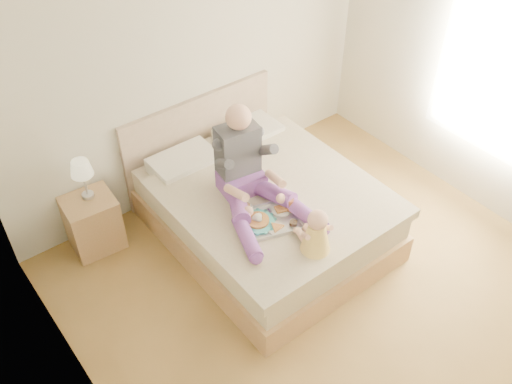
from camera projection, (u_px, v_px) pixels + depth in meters
room at (367, 158)px, 3.91m from camera, size 4.02×4.22×2.71m
bed at (260, 206)px, 5.30m from camera, size 1.70×2.18×1.00m
nightstand at (93, 223)px, 5.19m from camera, size 0.48×0.43×0.55m
lamp at (81, 170)px, 4.85m from camera, size 0.19×0.19×0.40m
adult at (248, 175)px, 4.78m from camera, size 0.73×1.10×0.88m
tray at (269, 218)px, 4.71m from camera, size 0.59×0.52×0.14m
baby at (316, 234)px, 4.39m from camera, size 0.26×0.36×0.39m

